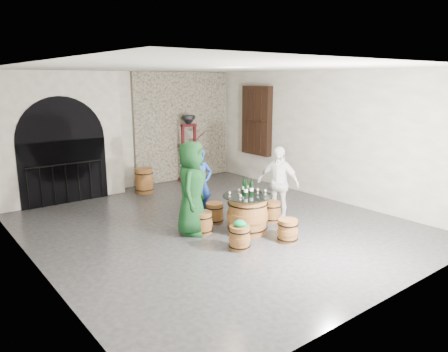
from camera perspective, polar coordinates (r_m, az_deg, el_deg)
ground at (r=8.99m, az=-1.51°, el=-6.47°), size 8.00×8.00×0.00m
wall_back at (r=12.02m, az=-13.03°, el=5.95°), size 8.00×0.00×8.00m
wall_front at (r=5.94m, az=22.04°, el=-1.45°), size 8.00×0.00×8.00m
wall_left at (r=7.13m, az=-24.82°, el=0.57°), size 0.00×8.00×8.00m
wall_right at (r=11.02m, az=13.30°, el=5.34°), size 0.00×8.00×8.00m
ceiling at (r=8.49m, az=-1.64°, el=14.38°), size 8.00×8.00×0.00m
stone_facing_panel at (r=12.83m, az=-5.59°, el=6.63°), size 3.20×0.12×3.18m
arched_opening at (r=11.11m, az=-21.36°, el=4.77°), size 3.10×0.60×3.19m
shuttered_window at (r=12.55m, az=4.39°, el=7.43°), size 0.23×1.10×2.00m
barrel_table at (r=8.42m, az=3.18°, el=-5.12°), size 0.99×0.99×0.76m
barrel_stool_left at (r=8.42m, az=-2.86°, el=-6.29°), size 0.40×0.40×0.43m
barrel_stool_far at (r=9.01m, az=-1.29°, el=-4.98°), size 0.40×0.40×0.43m
barrel_stool_right at (r=9.17m, az=6.47°, el=-4.76°), size 0.40×0.40×0.43m
barrel_stool_near_right at (r=8.08m, az=8.56°, el=-7.27°), size 0.40×0.40×0.43m
barrel_stool_near_left at (r=7.65m, az=2.11°, el=-8.28°), size 0.40×0.40×0.43m
green_cap at (r=7.56m, az=2.15°, el=-6.39°), size 0.26×0.22×0.12m
person_green at (r=8.22m, az=-4.39°, el=-1.65°), size 1.05×1.04×1.84m
person_blue at (r=9.13m, az=-3.22°, el=-1.10°), size 0.59×0.41×1.55m
person_white at (r=9.18m, az=7.29°, el=-0.95°), size 0.73×1.02×1.60m
wine_bottle_left at (r=8.26m, az=2.96°, el=-1.76°), size 0.08×0.08×0.32m
wine_bottle_center at (r=8.36m, az=3.71°, el=-1.59°), size 0.08×0.08×0.32m
wine_bottle_right at (r=8.47m, az=2.72°, el=-1.38°), size 0.08×0.08×0.32m
tasting_glass_a at (r=7.99m, az=2.23°, el=-2.85°), size 0.05×0.05×0.10m
tasting_glass_b at (r=8.47m, az=4.56°, el=-1.99°), size 0.05×0.05×0.10m
tasting_glass_c at (r=8.41m, az=2.02°, el=-2.06°), size 0.05×0.05×0.10m
tasting_glass_d at (r=8.68m, az=3.16°, el=-1.60°), size 0.05×0.05×0.10m
tasting_glass_e at (r=8.39m, az=5.57°, el=-2.15°), size 0.05×0.05×0.10m
tasting_glass_f at (r=8.20m, az=0.75°, el=-2.45°), size 0.05×0.05×0.10m
side_barrel at (r=11.54m, az=-10.67°, el=-0.61°), size 0.50×0.50×0.67m
corking_press at (r=12.53m, az=-4.73°, el=4.37°), size 0.80×0.44×1.96m
control_box at (r=12.93m, az=-4.43°, el=5.58°), size 0.18×0.10×0.22m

